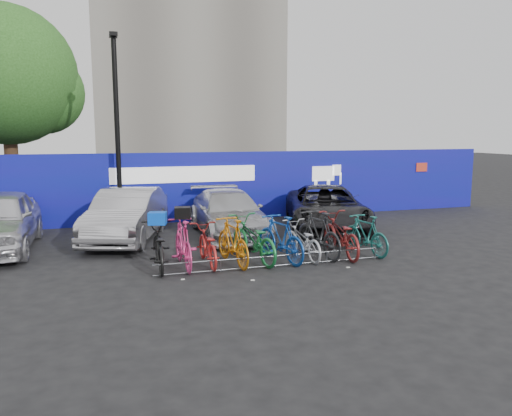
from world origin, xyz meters
name	(u,v)px	position (x,y,z in m)	size (l,w,h in m)	color
ground	(267,261)	(0.00, 0.00, 0.00)	(100.00, 100.00, 0.00)	black
hoarding	(213,186)	(0.01, 6.00, 1.20)	(22.00, 0.18, 2.40)	#0A178D
tree	(13,79)	(-6.77, 10.06, 5.07)	(5.40, 5.20, 7.80)	#382314
lamppost	(117,126)	(-3.20, 5.40, 3.27)	(0.25, 0.50, 6.11)	black
bike_rack	(276,261)	(0.00, -0.60, 0.16)	(5.60, 0.03, 0.30)	#595B60
car_1	(127,215)	(-3.10, 3.46, 0.74)	(1.56, 4.48, 1.48)	#A8A7AC
car_2	(228,213)	(-0.13, 3.28, 0.67)	(1.88, 4.63, 1.34)	#AFB0B5
car_3	(326,208)	(3.03, 3.13, 0.70)	(2.32, 5.03, 1.40)	black
bike_0	(158,247)	(-2.59, 0.10, 0.52)	(0.69, 1.97, 1.03)	black
bike_1	(183,243)	(-2.03, 0.03, 0.58)	(0.54, 1.92, 1.16)	#E93680
bike_2	(207,245)	(-1.46, 0.09, 0.47)	(0.63, 1.80, 0.95)	red
bike_3	(233,241)	(-0.88, -0.07, 0.57)	(0.53, 1.88, 1.13)	orange
bike_4	(253,239)	(-0.35, 0.06, 0.55)	(0.73, 2.10, 1.11)	#176F34
bike_5	(280,238)	(0.29, -0.12, 0.57)	(0.54, 1.91, 1.15)	#12419F
bike_6	(302,240)	(0.90, -0.03, 0.46)	(0.61, 1.76, 0.92)	#ADAEB4
bike_7	(318,234)	(1.35, 0.03, 0.58)	(0.55, 1.95, 1.17)	#262729
bike_8	(340,235)	(1.91, -0.06, 0.54)	(0.72, 2.07, 1.09)	maroon
bike_9	(366,235)	(2.61, -0.10, 0.52)	(0.49, 1.72, 1.03)	#1D6761
cargo_crate	(157,218)	(-2.59, 0.10, 1.17)	(0.39, 0.30, 0.28)	blue
cargo_topcase	(182,213)	(-2.03, 0.03, 1.29)	(0.35, 0.32, 0.26)	black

